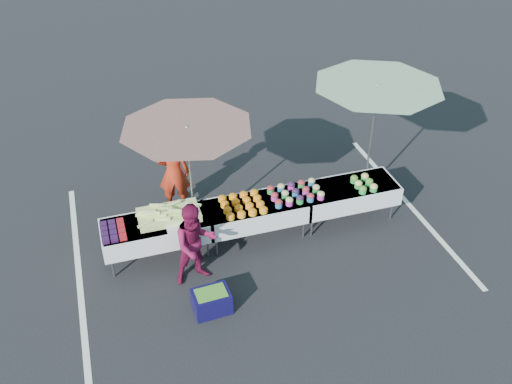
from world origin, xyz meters
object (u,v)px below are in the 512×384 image
object	(u,v)px
table_center	(256,211)
storage_bin	(211,301)
vendor	(174,173)
customer	(195,244)
table_left	(156,230)
umbrella_left	(188,137)
umbrella_right	(377,95)
table_right	(348,193)

from	to	relation	value
table_center	storage_bin	xyz separation A→B (m)	(-1.22, -1.53, -0.39)
vendor	storage_bin	size ratio (longest dim) A/B	2.75
customer	storage_bin	distance (m)	0.96
table_left	umbrella_left	xyz separation A→B (m)	(0.74, 0.40, 1.49)
vendor	customer	world-z (taller)	vendor
table_left	storage_bin	world-z (taller)	table_left
umbrella_right	vendor	bearing A→B (deg)	169.55
table_center	umbrella_left	size ratio (longest dim) A/B	0.73
table_center	table_right	size ratio (longest dim) A/B	1.00
table_left	table_center	bearing A→B (deg)	0.00
umbrella_left	storage_bin	xyz separation A→B (m)	(-0.16, -1.93, -1.88)
customer	umbrella_right	world-z (taller)	umbrella_right
table_center	storage_bin	world-z (taller)	table_center
table_left	table_right	xyz separation A→B (m)	(3.60, 0.00, 0.00)
vendor	customer	bearing A→B (deg)	102.69
umbrella_right	storage_bin	bearing A→B (deg)	-150.16
table_right	vendor	bearing A→B (deg)	156.88
customer	storage_bin	world-z (taller)	customer
table_left	umbrella_left	size ratio (longest dim) A/B	0.73
table_center	vendor	distance (m)	1.80
table_left	umbrella_left	bearing A→B (deg)	28.43
table_left	umbrella_right	bearing A→B (deg)	8.00
customer	storage_bin	bearing A→B (deg)	-92.30
storage_bin	table_left	bearing A→B (deg)	107.93
table_left	storage_bin	xyz separation A→B (m)	(0.58, -1.53, -0.39)
table_left	table_center	size ratio (longest dim) A/B	1.00
table_right	umbrella_right	distance (m)	1.88
umbrella_left	customer	bearing A→B (deg)	-100.38
table_center	customer	xyz separation A→B (m)	(-1.27, -0.75, 0.17)
table_right	customer	world-z (taller)	customer
umbrella_left	umbrella_right	xyz separation A→B (m)	(3.56, 0.20, 0.14)
storage_bin	umbrella_right	bearing A→B (deg)	27.02
umbrella_right	storage_bin	size ratio (longest dim) A/B	4.12
storage_bin	vendor	bearing A→B (deg)	87.27
umbrella_left	storage_bin	distance (m)	2.70
table_right	vendor	world-z (taller)	vendor
vendor	storage_bin	bearing A→B (deg)	104.10
umbrella_right	storage_bin	distance (m)	4.74
vendor	umbrella_right	world-z (taller)	umbrella_right
customer	umbrella_left	world-z (taller)	umbrella_left
table_left	umbrella_right	size ratio (longest dim) A/B	0.75
table_center	vendor	xyz separation A→B (m)	(-1.22, 1.29, 0.25)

